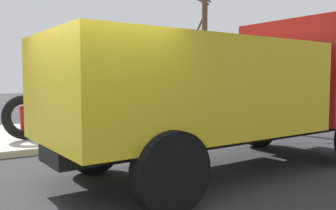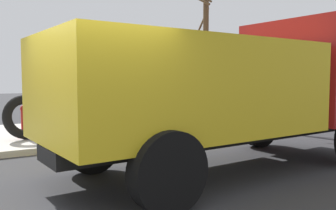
% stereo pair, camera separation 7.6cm
% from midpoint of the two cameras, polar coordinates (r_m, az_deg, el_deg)
% --- Properties ---
extents(fire_hydrant, '(0.21, 0.48, 0.90)m').
position_cam_midpoint_polar(fire_hydrant, '(10.40, -21.83, -2.29)').
color(fire_hydrant, red).
rests_on(fire_hydrant, sidewalk_curb).
extents(loose_tire, '(1.22, 0.66, 1.18)m').
position_cam_midpoint_polar(loose_tire, '(10.24, -21.81, -1.78)').
color(loose_tire, black).
rests_on(loose_tire, sidewalk_curb).
extents(dump_truck_yellow, '(7.10, 3.04, 3.00)m').
position_cam_midpoint_polar(dump_truck_yellow, '(7.20, 10.57, 2.97)').
color(dump_truck_yellow, gold).
rests_on(dump_truck_yellow, ground).
extents(bare_tree, '(1.24, 1.21, 6.16)m').
position_cam_midpoint_polar(bare_tree, '(14.48, 5.52, 10.51)').
color(bare_tree, '#4C3823').
rests_on(bare_tree, sidewalk_curb).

